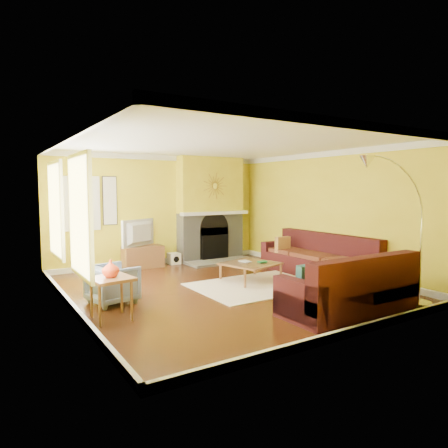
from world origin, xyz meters
TOP-DOWN VIEW (x-y plane):
  - floor at (0.00, 0.00)m, footprint 5.50×6.00m
  - ceiling at (0.00, 0.00)m, footprint 5.50×6.00m
  - wall_back at (0.00, 3.01)m, footprint 5.50×0.02m
  - wall_front at (0.00, -3.01)m, footprint 5.50×0.02m
  - wall_left at (-2.76, 0.00)m, footprint 0.02×6.00m
  - wall_right at (2.76, 0.00)m, footprint 0.02×6.00m
  - baseboard at (0.00, 0.00)m, footprint 5.50×6.00m
  - crown_molding at (0.00, 0.00)m, footprint 5.50×6.00m
  - window_left_near at (-2.72, 1.30)m, footprint 0.06×1.22m
  - window_left_far at (-2.72, -0.60)m, footprint 0.06×1.22m
  - window_back at (-1.90, 2.96)m, footprint 0.82×0.06m
  - wall_art at (-1.25, 2.97)m, footprint 0.34×0.04m
  - fireplace at (1.35, 2.80)m, footprint 1.80×0.40m
  - mantel at (1.35, 2.56)m, footprint 1.92×0.22m
  - hearth at (1.35, 2.25)m, footprint 1.80×0.70m
  - sunburst at (1.35, 2.57)m, footprint 0.70×0.04m
  - rug at (0.64, -0.20)m, footprint 2.40×1.80m
  - sectional_sofa at (1.24, -0.72)m, footprint 3.02×3.96m
  - coffee_table at (0.77, 0.20)m, footprint 1.20×1.20m
  - media_console at (-0.58, 2.69)m, footprint 0.95×0.43m
  - tv at (-0.58, 2.69)m, footprint 1.04×0.65m
  - subwoofer at (0.25, 2.73)m, footprint 0.28×0.28m
  - armchair at (-2.07, 0.12)m, footprint 0.82×0.81m
  - side_table at (-2.33, -0.69)m, footprint 0.63×0.63m
  - vase at (-2.33, -0.69)m, footprint 0.30×0.30m
  - book at (0.62, 0.29)m, footprint 0.19×0.25m
  - arc_lamp at (1.44, -2.63)m, footprint 1.46×0.36m

SIDE VIEW (x-z plane):
  - floor at x=0.00m, z-range -0.02..0.00m
  - rug at x=0.64m, z-range 0.00..0.02m
  - hearth at x=1.35m, z-range 0.00..0.06m
  - baseboard at x=0.00m, z-range 0.00..0.12m
  - subwoofer at x=0.25m, z-range 0.00..0.28m
  - coffee_table at x=0.77m, z-range 0.00..0.38m
  - media_console at x=-0.58m, z-range 0.00..0.52m
  - side_table at x=-2.33m, z-range 0.00..0.62m
  - armchair at x=-2.07m, z-range 0.00..0.64m
  - book at x=0.62m, z-range 0.38..0.41m
  - sectional_sofa at x=1.24m, z-range 0.00..0.90m
  - vase at x=-2.33m, z-range 0.62..0.87m
  - tv at x=-0.58m, z-range 0.52..1.16m
  - arc_lamp at x=1.44m, z-range 0.00..2.33m
  - mantel at x=1.35m, z-range 1.21..1.29m
  - wall_back at x=0.00m, z-range 0.00..2.70m
  - wall_front at x=0.00m, z-range 0.00..2.70m
  - wall_left at x=-2.76m, z-range 0.00..2.70m
  - wall_right at x=2.76m, z-range 0.00..2.70m
  - fireplace at x=1.35m, z-range 0.00..2.70m
  - window_left_near at x=-2.72m, z-range 0.64..2.36m
  - window_left_far at x=-2.72m, z-range 0.64..2.36m
  - window_back at x=-1.90m, z-range 0.94..2.16m
  - wall_art at x=-1.25m, z-range 1.03..2.17m
  - sunburst at x=1.35m, z-range 1.60..2.30m
  - crown_molding at x=0.00m, z-range 2.58..2.70m
  - ceiling at x=0.00m, z-range 2.70..2.72m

